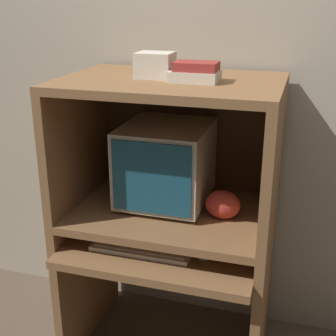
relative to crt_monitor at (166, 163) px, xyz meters
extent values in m
cube|color=#B2A893|center=(0.04, 0.32, 0.33)|extent=(6.00, 0.06, 2.60)
cube|color=brown|center=(-0.40, -0.07, -0.64)|extent=(0.04, 0.66, 0.66)
cube|color=brown|center=(0.49, -0.07, -0.64)|extent=(0.04, 0.66, 0.66)
cube|color=brown|center=(0.04, -0.29, -0.33)|extent=(0.85, 0.36, 0.04)
cube|color=brown|center=(-0.40, -0.07, -0.25)|extent=(0.04, 0.66, 0.12)
cube|color=brown|center=(0.49, -0.07, -0.25)|extent=(0.04, 0.66, 0.12)
cube|color=brown|center=(0.04, -0.07, -0.21)|extent=(0.85, 0.66, 0.04)
cube|color=brown|center=(-0.40, -0.07, 0.10)|extent=(0.04, 0.66, 0.59)
cube|color=brown|center=(0.49, -0.07, 0.10)|extent=(0.04, 0.66, 0.59)
cube|color=brown|center=(0.04, -0.07, 0.38)|extent=(0.85, 0.66, 0.04)
cube|color=#48321E|center=(0.04, 0.25, 0.10)|extent=(0.85, 0.01, 0.59)
cylinder|color=beige|center=(0.00, 0.00, -0.18)|extent=(0.22, 0.22, 0.02)
cube|color=beige|center=(0.00, 0.00, 0.00)|extent=(0.39, 0.43, 0.35)
cube|color=navy|center=(0.00, -0.21, 0.00)|extent=(0.35, 0.01, 0.32)
cube|color=beige|center=(-0.03, -0.27, -0.30)|extent=(0.44, 0.14, 0.02)
cube|color=silver|center=(-0.03, -0.27, -0.29)|extent=(0.40, 0.11, 0.01)
ellipsoid|color=#B7B7B7|center=(0.25, -0.27, -0.30)|extent=(0.06, 0.04, 0.03)
ellipsoid|color=#BC382D|center=(0.29, -0.10, -0.13)|extent=(0.15, 0.12, 0.13)
cube|color=beige|center=(0.15, -0.10, 0.42)|extent=(0.20, 0.14, 0.04)
cube|color=maroon|center=(0.16, -0.11, 0.46)|extent=(0.17, 0.12, 0.04)
cube|color=beige|center=(-0.03, -0.07, 0.45)|extent=(0.15, 0.13, 0.11)
camera|label=1|loc=(0.59, -1.94, 0.73)|focal=50.00mm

